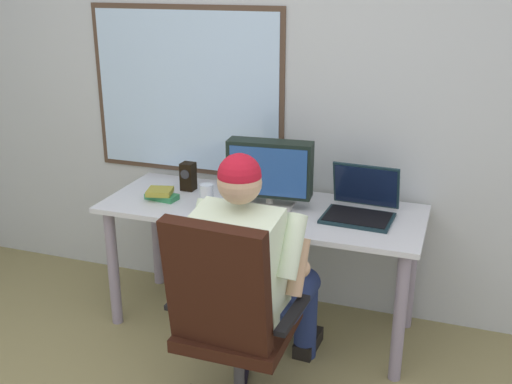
{
  "coord_description": "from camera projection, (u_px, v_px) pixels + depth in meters",
  "views": [
    {
      "loc": [
        0.95,
        -1.26,
        1.93
      ],
      "look_at": [
        0.05,
        1.31,
        0.95
      ],
      "focal_mm": 42.76,
      "sensor_mm": 36.0,
      "label": 1
    }
  ],
  "objects": [
    {
      "name": "person_seated",
      "position": [
        252.0,
        270.0,
        2.82
      ],
      "size": [
        0.54,
        0.83,
        1.23
      ],
      "color": "navy",
      "rests_on": "ground"
    },
    {
      "name": "crt_monitor",
      "position": [
        270.0,
        171.0,
        3.25
      ],
      "size": [
        0.46,
        0.23,
        0.36
      ],
      "color": "beige",
      "rests_on": "desk"
    },
    {
      "name": "wine_glass",
      "position": [
        206.0,
        192.0,
        3.23
      ],
      "size": [
        0.07,
        0.07,
        0.14
      ],
      "color": "silver",
      "rests_on": "desk"
    },
    {
      "name": "wall_rear",
      "position": [
        287.0,
        87.0,
        3.45
      ],
      "size": [
        4.73,
        0.08,
        2.64
      ],
      "color": "#B9BFBE",
      "rests_on": "ground"
    },
    {
      "name": "office_chair",
      "position": [
        228.0,
        312.0,
        2.61
      ],
      "size": [
        0.58,
        0.56,
        1.02
      ],
      "color": "black",
      "rests_on": "ground"
    },
    {
      "name": "laptop",
      "position": [
        361.0,
        203.0,
        3.18
      ],
      "size": [
        0.37,
        0.35,
        0.25
      ],
      "color": "#15292F",
      "rests_on": "desk"
    },
    {
      "name": "desk",
      "position": [
        261.0,
        225.0,
        3.34
      ],
      "size": [
        1.74,
        0.66,
        0.73
      ],
      "color": "gray",
      "rests_on": "ground"
    },
    {
      "name": "desk_speaker",
      "position": [
        188.0,
        176.0,
        3.54
      ],
      "size": [
        0.08,
        0.08,
        0.16
      ],
      "color": "black",
      "rests_on": "desk"
    },
    {
      "name": "book_stack",
      "position": [
        161.0,
        194.0,
        3.4
      ],
      "size": [
        0.19,
        0.15,
        0.06
      ],
      "color": "#2D7C4A",
      "rests_on": "desk"
    }
  ]
}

